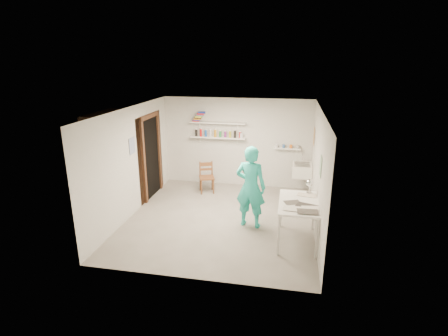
% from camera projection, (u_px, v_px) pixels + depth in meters
% --- Properties ---
extents(floor, '(4.00, 4.50, 0.02)m').
position_uv_depth(floor, '(221.00, 219.00, 7.72)').
color(floor, slate).
rests_on(floor, ground).
extents(ceiling, '(4.00, 4.50, 0.02)m').
position_uv_depth(ceiling, '(220.00, 109.00, 6.99)').
color(ceiling, silver).
rests_on(ceiling, wall_back).
extents(wall_back, '(4.00, 0.02, 2.40)m').
position_uv_depth(wall_back, '(237.00, 143.00, 9.47)').
color(wall_back, silver).
rests_on(wall_back, ground).
extents(wall_front, '(4.00, 0.02, 2.40)m').
position_uv_depth(wall_front, '(191.00, 211.00, 5.24)').
color(wall_front, silver).
rests_on(wall_front, ground).
extents(wall_left, '(0.02, 4.50, 2.40)m').
position_uv_depth(wall_left, '(132.00, 162.00, 7.72)').
color(wall_left, silver).
rests_on(wall_left, ground).
extents(wall_right, '(0.02, 4.50, 2.40)m').
position_uv_depth(wall_right, '(319.00, 172.00, 7.00)').
color(wall_right, silver).
rests_on(wall_right, ground).
extents(doorway_recess, '(0.02, 0.90, 2.00)m').
position_uv_depth(doorway_recess, '(151.00, 158.00, 8.76)').
color(doorway_recess, black).
rests_on(doorway_recess, wall_left).
extents(corridor_box, '(1.40, 1.50, 2.10)m').
position_uv_depth(corridor_box, '(125.00, 154.00, 8.87)').
color(corridor_box, brown).
rests_on(corridor_box, ground).
extents(door_lintel, '(0.06, 1.05, 0.10)m').
position_uv_depth(door_lintel, '(149.00, 116.00, 8.44)').
color(door_lintel, brown).
rests_on(door_lintel, wall_left).
extents(door_jamb_near, '(0.06, 0.10, 2.00)m').
position_uv_depth(door_jamb_near, '(144.00, 163.00, 8.29)').
color(door_jamb_near, brown).
rests_on(door_jamb_near, ground).
extents(door_jamb_far, '(0.06, 0.10, 2.00)m').
position_uv_depth(door_jamb_far, '(159.00, 153.00, 9.22)').
color(door_jamb_far, brown).
rests_on(door_jamb_far, ground).
extents(shelf_lower, '(1.50, 0.22, 0.03)m').
position_uv_depth(shelf_lower, '(218.00, 137.00, 9.40)').
color(shelf_lower, white).
rests_on(shelf_lower, wall_back).
extents(shelf_upper, '(1.50, 0.22, 0.03)m').
position_uv_depth(shelf_upper, '(218.00, 123.00, 9.28)').
color(shelf_upper, white).
rests_on(shelf_upper, wall_back).
extents(ledge_shelf, '(0.70, 0.14, 0.03)m').
position_uv_depth(ledge_shelf, '(287.00, 149.00, 9.17)').
color(ledge_shelf, white).
rests_on(ledge_shelf, wall_back).
extents(poster_left, '(0.01, 0.28, 0.36)m').
position_uv_depth(poster_left, '(132.00, 146.00, 7.66)').
color(poster_left, '#334C7F').
rests_on(poster_left, wall_left).
extents(poster_right_a, '(0.01, 0.34, 0.42)m').
position_uv_depth(poster_right_a, '(314.00, 136.00, 8.58)').
color(poster_right_a, '#995933').
rests_on(poster_right_a, wall_right).
extents(poster_right_b, '(0.01, 0.30, 0.38)m').
position_uv_depth(poster_right_b, '(321.00, 166.00, 6.39)').
color(poster_right_b, '#3F724C').
rests_on(poster_right_b, wall_right).
extents(belfast_sink, '(0.48, 0.60, 0.30)m').
position_uv_depth(belfast_sink, '(302.00, 170.00, 8.79)').
color(belfast_sink, white).
rests_on(belfast_sink, wall_right).
extents(man, '(0.70, 0.52, 1.73)m').
position_uv_depth(man, '(251.00, 187.00, 7.15)').
color(man, '#27C7B7').
rests_on(man, ground).
extents(wall_clock, '(0.31, 0.09, 0.31)m').
position_uv_depth(wall_clock, '(250.00, 170.00, 7.27)').
color(wall_clock, beige).
rests_on(wall_clock, man).
extents(wooden_chair, '(0.48, 0.47, 0.81)m').
position_uv_depth(wooden_chair, '(207.00, 178.00, 9.13)').
color(wooden_chair, brown).
rests_on(wooden_chair, ground).
extents(work_table, '(0.74, 1.23, 0.82)m').
position_uv_depth(work_table, '(298.00, 222.00, 6.65)').
color(work_table, white).
rests_on(work_table, ground).
extents(desk_lamp, '(0.15, 0.15, 0.15)m').
position_uv_depth(desk_lamp, '(310.00, 183.00, 6.88)').
color(desk_lamp, silver).
rests_on(desk_lamp, work_table).
extents(spray_cans, '(1.32, 0.06, 0.17)m').
position_uv_depth(spray_cans, '(218.00, 134.00, 9.37)').
color(spray_cans, black).
rests_on(spray_cans, shelf_lower).
extents(book_stack, '(0.34, 0.14, 0.25)m').
position_uv_depth(book_stack, '(199.00, 117.00, 9.33)').
color(book_stack, red).
rests_on(book_stack, shelf_upper).
extents(ledge_pots, '(0.48, 0.07, 0.09)m').
position_uv_depth(ledge_pots, '(287.00, 146.00, 9.15)').
color(ledge_pots, silver).
rests_on(ledge_pots, ledge_shelf).
extents(papers, '(0.30, 0.22, 0.03)m').
position_uv_depth(papers, '(299.00, 201.00, 6.52)').
color(papers, silver).
rests_on(papers, work_table).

